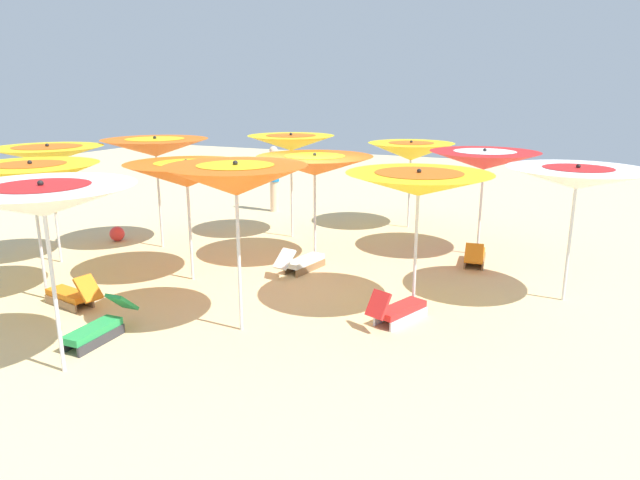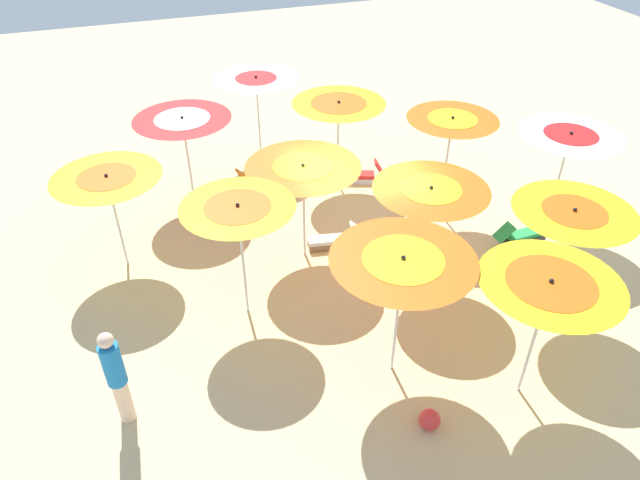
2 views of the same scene
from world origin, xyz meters
name	(u,v)px [view 2 (image 2 of 2)]	position (x,y,z in m)	size (l,w,h in m)	color
ground	(355,254)	(0.00, 0.00, -0.02)	(38.82, 38.82, 0.04)	beige
beach_umbrella_0	(549,290)	(-4.34, -1.18, 2.19)	(2.08, 2.08, 2.40)	silver
beach_umbrella_1	(572,220)	(-2.84, -2.79, 2.08)	(2.10, 2.10, 2.33)	silver
beach_umbrella_2	(569,142)	(-0.53, -4.51, 2.18)	(2.15, 2.15, 2.42)	silver
beach_umbrella_3	(402,268)	(-3.22, 0.61, 2.20)	(2.23, 2.23, 2.44)	silver
beach_umbrella_4	(430,198)	(-1.24, -0.92, 1.95)	(2.17, 2.17, 2.22)	silver
beach_umbrella_5	(451,127)	(0.82, -2.49, 2.22)	(1.99, 1.99, 2.49)	silver
beach_umbrella_6	(238,214)	(-1.01, 2.62, 2.22)	(1.99, 1.99, 2.44)	silver
beach_umbrella_7	(303,174)	(0.34, 1.04, 1.97)	(2.30, 2.30, 2.21)	silver
beach_umbrella_8	(339,110)	(2.89, -0.66, 2.04)	(2.23, 2.23, 2.27)	silver
beach_umbrella_9	(109,186)	(1.23, 4.69, 1.92)	(2.11, 2.11, 2.19)	silver
beach_umbrella_10	(183,126)	(3.26, 2.96, 2.01)	(2.22, 2.22, 2.25)	silver
beach_umbrella_11	(256,84)	(5.05, 0.81, 2.06)	(2.20, 2.20, 2.28)	silver
lounger_0	(360,175)	(2.82, -1.25, 0.20)	(0.70, 1.18, 0.60)	silver
lounger_1	(522,234)	(-0.81, -3.65, 0.20)	(0.37, 1.26, 0.56)	#333338
lounger_2	(225,187)	(3.35, 2.15, 0.20)	(0.49, 1.26, 0.55)	olive
lounger_3	(529,279)	(-2.17, -2.86, 0.20)	(1.21, 0.53, 0.59)	olive
lounger_4	(334,239)	(0.39, 0.35, 0.19)	(0.52, 1.32, 0.55)	olive
beachgoer_0	(116,376)	(-2.80, 4.97, 0.98)	(0.30, 0.30, 1.85)	beige
beach_ball	(430,420)	(-4.49, 0.56, 0.17)	(0.34, 0.34, 0.34)	red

